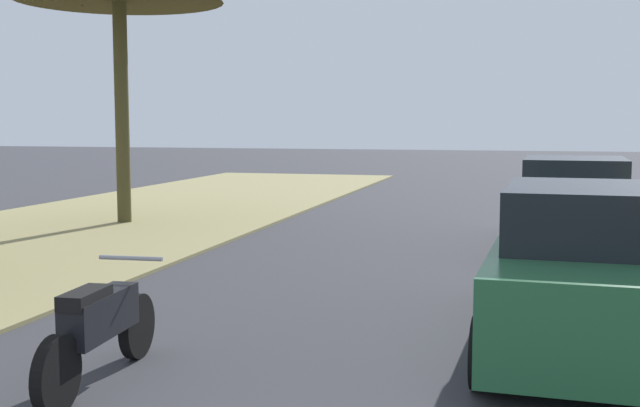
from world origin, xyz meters
The scene contains 3 objects.
parked_sedan_green centered at (2.21, 7.00, 0.72)m, with size 2.08×4.46×1.57m.
parked_sedan_silver centered at (2.33, 12.99, 0.72)m, with size 2.08×4.46×1.57m.
parked_motorcycle centered at (-1.81, 4.75, 0.48)m, with size 0.60×2.05×0.97m.
Camera 1 is at (1.60, -1.02, 2.18)m, focal length 44.79 mm.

